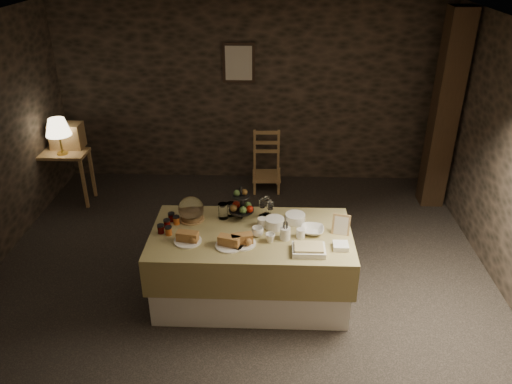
{
  "coord_description": "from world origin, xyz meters",
  "views": [
    {
      "loc": [
        0.34,
        -4.47,
        3.34
      ],
      "look_at": [
        0.17,
        0.2,
        0.91
      ],
      "focal_mm": 35.0,
      "sensor_mm": 36.0,
      "label": 1
    }
  ],
  "objects_px": {
    "buffet_table": "(251,261)",
    "table_lamp": "(58,128)",
    "fruit_stand": "(242,206)",
    "chair": "(267,164)",
    "timber_column": "(445,112)",
    "wine_rack": "(67,136)",
    "console_table": "(62,161)"
  },
  "relations": [
    {
      "from": "buffet_table",
      "to": "fruit_stand",
      "type": "relative_size",
      "value": 5.34
    },
    {
      "from": "wine_rack",
      "to": "fruit_stand",
      "type": "height_order",
      "value": "fruit_stand"
    },
    {
      "from": "table_lamp",
      "to": "wine_rack",
      "type": "height_order",
      "value": "table_lamp"
    },
    {
      "from": "table_lamp",
      "to": "console_table",
      "type": "bearing_deg",
      "value": 135.0
    },
    {
      "from": "wine_rack",
      "to": "chair",
      "type": "relative_size",
      "value": 0.63
    },
    {
      "from": "fruit_stand",
      "to": "chair",
      "type": "bearing_deg",
      "value": 84.39
    },
    {
      "from": "console_table",
      "to": "wine_rack",
      "type": "bearing_deg",
      "value": 74.48
    },
    {
      "from": "chair",
      "to": "wine_rack",
      "type": "bearing_deg",
      "value": -174.8
    },
    {
      "from": "table_lamp",
      "to": "wine_rack",
      "type": "distance_m",
      "value": 0.3
    },
    {
      "from": "timber_column",
      "to": "fruit_stand",
      "type": "height_order",
      "value": "timber_column"
    },
    {
      "from": "buffet_table",
      "to": "fruit_stand",
      "type": "height_order",
      "value": "fruit_stand"
    },
    {
      "from": "buffet_table",
      "to": "fruit_stand",
      "type": "distance_m",
      "value": 0.55
    },
    {
      "from": "table_lamp",
      "to": "fruit_stand",
      "type": "bearing_deg",
      "value": -33.68
    },
    {
      "from": "timber_column",
      "to": "wine_rack",
      "type": "bearing_deg",
      "value": 179.86
    },
    {
      "from": "buffet_table",
      "to": "timber_column",
      "type": "distance_m",
      "value": 3.33
    },
    {
      "from": "wine_rack",
      "to": "chair",
      "type": "xyz_separation_m",
      "value": [
        2.71,
        0.34,
        -0.53
      ]
    },
    {
      "from": "wine_rack",
      "to": "timber_column",
      "type": "xyz_separation_m",
      "value": [
        4.99,
        -0.01,
        0.39
      ]
    },
    {
      "from": "table_lamp",
      "to": "wine_rack",
      "type": "xyz_separation_m",
      "value": [
        0.0,
        0.23,
        -0.2
      ]
    },
    {
      "from": "buffet_table",
      "to": "console_table",
      "type": "relative_size",
      "value": 2.63
    },
    {
      "from": "buffet_table",
      "to": "timber_column",
      "type": "relative_size",
      "value": 0.75
    },
    {
      "from": "wine_rack",
      "to": "fruit_stand",
      "type": "relative_size",
      "value": 1.15
    },
    {
      "from": "timber_column",
      "to": "fruit_stand",
      "type": "bearing_deg",
      "value": -143.16
    },
    {
      "from": "buffet_table",
      "to": "table_lamp",
      "type": "height_order",
      "value": "table_lamp"
    },
    {
      "from": "console_table",
      "to": "fruit_stand",
      "type": "relative_size",
      "value": 2.03
    },
    {
      "from": "table_lamp",
      "to": "chair",
      "type": "xyz_separation_m",
      "value": [
        2.71,
        0.57,
        -0.73
      ]
    },
    {
      "from": "console_table",
      "to": "timber_column",
      "type": "relative_size",
      "value": 0.29
    },
    {
      "from": "wine_rack",
      "to": "timber_column",
      "type": "distance_m",
      "value": 5.01
    },
    {
      "from": "table_lamp",
      "to": "timber_column",
      "type": "bearing_deg",
      "value": 2.5
    },
    {
      "from": "table_lamp",
      "to": "timber_column",
      "type": "relative_size",
      "value": 0.19
    },
    {
      "from": "fruit_stand",
      "to": "console_table",
      "type": "bearing_deg",
      "value": 146.06
    },
    {
      "from": "console_table",
      "to": "buffet_table",
      "type": "bearing_deg",
      "value": -36.76
    },
    {
      "from": "timber_column",
      "to": "fruit_stand",
      "type": "relative_size",
      "value": 7.12
    }
  ]
}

